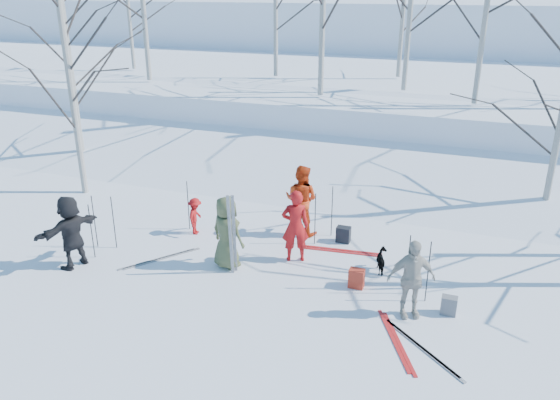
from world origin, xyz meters
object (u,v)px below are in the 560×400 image
at_px(skier_olive_center, 227,233).
at_px(skier_red_seated, 195,216).
at_px(dog, 383,261).
at_px(backpack_dark, 343,234).
at_px(skier_cream_east, 411,279).
at_px(skier_red_north, 295,226).
at_px(skier_redor_behind, 301,200).
at_px(skier_grey_west, 71,232).
at_px(backpack_red, 356,278).
at_px(backpack_grey, 449,305).

distance_m(skier_olive_center, skier_red_seated, 2.07).
distance_m(dog, backpack_dark, 1.68).
height_order(skier_cream_east, backpack_dark, skier_cream_east).
bearing_deg(skier_olive_center, skier_red_north, -131.14).
distance_m(skier_redor_behind, skier_grey_west, 5.53).
distance_m(skier_red_north, dog, 2.12).
bearing_deg(skier_cream_east, skier_olive_center, 147.31).
bearing_deg(skier_grey_west, skier_red_seated, 160.78).
xyz_separation_m(skier_olive_center, backpack_red, (2.96, 0.12, -0.64)).
xyz_separation_m(skier_cream_east, skier_grey_west, (-7.43, -0.64, 0.05)).
relative_size(backpack_red, backpack_grey, 1.11).
height_order(skier_red_seated, skier_cream_east, skier_cream_east).
height_order(skier_olive_center, skier_cream_east, skier_olive_center).
xyz_separation_m(skier_red_north, skier_grey_west, (-4.62, -2.04, -0.01)).
relative_size(skier_redor_behind, backpack_red, 4.36).
xyz_separation_m(skier_cream_east, backpack_red, (-1.18, 0.68, -0.59)).
distance_m(skier_olive_center, dog, 3.55).
xyz_separation_m(skier_red_seated, skier_cream_east, (5.69, -1.89, 0.32)).
distance_m(skier_redor_behind, backpack_grey, 4.72).
height_order(skier_olive_center, backpack_dark, skier_olive_center).
bearing_deg(dog, backpack_dark, -65.70).
height_order(skier_redor_behind, skier_red_seated, skier_redor_behind).
relative_size(skier_olive_center, backpack_dark, 4.24).
xyz_separation_m(skier_grey_west, backpack_grey, (8.17, 0.95, -0.66)).
bearing_deg(skier_grey_west, dog, 123.69).
xyz_separation_m(skier_olive_center, skier_cream_east, (4.14, -0.56, -0.05)).
relative_size(skier_olive_center, skier_red_seated, 1.75).
xyz_separation_m(skier_redor_behind, skier_cream_east, (3.16, -2.87, -0.12)).
xyz_separation_m(skier_red_seated, dog, (4.90, -0.33, -0.23)).
bearing_deg(skier_redor_behind, skier_cream_east, 144.28).
height_order(skier_cream_east, backpack_red, skier_cream_east).
height_order(skier_red_seated, dog, skier_red_seated).
relative_size(skier_redor_behind, skier_cream_east, 1.14).
distance_m(skier_red_north, skier_grey_west, 5.05).
relative_size(skier_olive_center, backpack_red, 4.04).
height_order(skier_redor_behind, skier_cream_east, skier_redor_behind).
height_order(skier_olive_center, skier_red_north, skier_red_north).
bearing_deg(backpack_dark, skier_redor_behind, 173.07).
bearing_deg(backpack_grey, skier_cream_east, -157.13).
bearing_deg(skier_grey_west, backpack_dark, 137.21).
height_order(dog, backpack_dark, dog).
relative_size(skier_red_seated, skier_grey_west, 0.57).
distance_m(skier_olive_center, skier_red_north, 1.57).
height_order(skier_cream_east, skier_grey_west, skier_grey_west).
distance_m(dog, backpack_red, 0.96).
xyz_separation_m(skier_olive_center, dog, (3.35, 0.99, -0.59)).
xyz_separation_m(skier_olive_center, backpack_grey, (4.88, -0.25, -0.66)).
relative_size(skier_red_north, dog, 2.87).
bearing_deg(skier_olive_center, skier_grey_west, 36.66).
height_order(skier_redor_behind, backpack_grey, skier_redor_behind).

